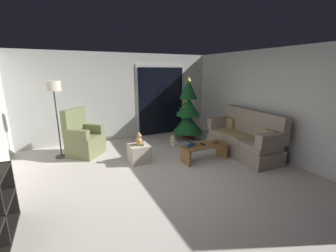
{
  "coord_description": "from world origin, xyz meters",
  "views": [
    {
      "loc": [
        -1.6,
        -3.43,
        2.0
      ],
      "look_at": [
        0.4,
        0.7,
        0.85
      ],
      "focal_mm": 23.67,
      "sensor_mm": 36.0,
      "label": 1
    }
  ],
  "objects_px": {
    "christmas_tree": "(188,112)",
    "teddy_bear_cream_by_tree": "(173,141)",
    "teddy_bear_honey": "(139,140)",
    "remote_black": "(203,144)",
    "floor_lamp": "(54,94)",
    "remote_graphite": "(216,143)",
    "book_stack": "(189,144)",
    "ottoman": "(139,153)",
    "coffee_table": "(205,150)",
    "cell_phone": "(189,141)",
    "couch": "(244,138)",
    "armchair": "(83,139)"
  },
  "relations": [
    {
      "from": "christmas_tree",
      "to": "teddy_bear_cream_by_tree",
      "type": "bearing_deg",
      "value": -154.45
    },
    {
      "from": "teddy_bear_honey",
      "to": "teddy_bear_cream_by_tree",
      "type": "xyz_separation_m",
      "value": [
        1.2,
        0.71,
        -0.4
      ]
    },
    {
      "from": "remote_black",
      "to": "floor_lamp",
      "type": "bearing_deg",
      "value": 151.52
    },
    {
      "from": "remote_graphite",
      "to": "book_stack",
      "type": "xyz_separation_m",
      "value": [
        -0.65,
        0.11,
        0.04
      ]
    },
    {
      "from": "book_stack",
      "to": "ottoman",
      "type": "bearing_deg",
      "value": 153.02
    },
    {
      "from": "coffee_table",
      "to": "teddy_bear_honey",
      "type": "bearing_deg",
      "value": 156.92
    },
    {
      "from": "cell_phone",
      "to": "floor_lamp",
      "type": "height_order",
      "value": "floor_lamp"
    },
    {
      "from": "coffee_table",
      "to": "teddy_bear_cream_by_tree",
      "type": "height_order",
      "value": "coffee_table"
    },
    {
      "from": "couch",
      "to": "coffee_table",
      "type": "xyz_separation_m",
      "value": [
        -1.1,
        0.08,
        -0.15
      ]
    },
    {
      "from": "coffee_table",
      "to": "ottoman",
      "type": "bearing_deg",
      "value": 156.92
    },
    {
      "from": "remote_graphite",
      "to": "teddy_bear_honey",
      "type": "distance_m",
      "value": 1.75
    },
    {
      "from": "remote_black",
      "to": "book_stack",
      "type": "relative_size",
      "value": 0.66
    },
    {
      "from": "remote_graphite",
      "to": "ottoman",
      "type": "height_order",
      "value": "remote_graphite"
    },
    {
      "from": "floor_lamp",
      "to": "ottoman",
      "type": "bearing_deg",
      "value": -34.4
    },
    {
      "from": "floor_lamp",
      "to": "remote_black",
      "type": "bearing_deg",
      "value": -29.37
    },
    {
      "from": "ottoman",
      "to": "cell_phone",
      "type": "bearing_deg",
      "value": -26.85
    },
    {
      "from": "couch",
      "to": "teddy_bear_honey",
      "type": "relative_size",
      "value": 6.93
    },
    {
      "from": "christmas_tree",
      "to": "book_stack",
      "type": "bearing_deg",
      "value": -119.6
    },
    {
      "from": "remote_black",
      "to": "cell_phone",
      "type": "xyz_separation_m",
      "value": [
        -0.32,
        0.05,
        0.09
      ]
    },
    {
      "from": "couch",
      "to": "remote_black",
      "type": "bearing_deg",
      "value": 174.54
    },
    {
      "from": "ottoman",
      "to": "teddy_bear_cream_by_tree",
      "type": "relative_size",
      "value": 1.54
    },
    {
      "from": "armchair",
      "to": "teddy_bear_honey",
      "type": "distance_m",
      "value": 1.48
    },
    {
      "from": "remote_graphite",
      "to": "teddy_bear_honey",
      "type": "height_order",
      "value": "teddy_bear_honey"
    },
    {
      "from": "remote_graphite",
      "to": "teddy_bear_cream_by_tree",
      "type": "bearing_deg",
      "value": 47.74
    },
    {
      "from": "coffee_table",
      "to": "armchair",
      "type": "distance_m",
      "value": 2.9
    },
    {
      "from": "cell_phone",
      "to": "floor_lamp",
      "type": "bearing_deg",
      "value": 124.96
    },
    {
      "from": "floor_lamp",
      "to": "armchair",
      "type": "bearing_deg",
      "value": -9.26
    },
    {
      "from": "remote_graphite",
      "to": "christmas_tree",
      "type": "bearing_deg",
      "value": 21.88
    },
    {
      "from": "armchair",
      "to": "teddy_bear_cream_by_tree",
      "type": "distance_m",
      "value": 2.32
    },
    {
      "from": "cell_phone",
      "to": "remote_graphite",
      "type": "bearing_deg",
      "value": -32.95
    },
    {
      "from": "teddy_bear_honey",
      "to": "teddy_bear_cream_by_tree",
      "type": "bearing_deg",
      "value": 30.44
    },
    {
      "from": "christmas_tree",
      "to": "couch",
      "type": "bearing_deg",
      "value": -70.28
    },
    {
      "from": "couch",
      "to": "book_stack",
      "type": "height_order",
      "value": "couch"
    },
    {
      "from": "coffee_table",
      "to": "ottoman",
      "type": "xyz_separation_m",
      "value": [
        -1.36,
        0.58,
        -0.05
      ]
    },
    {
      "from": "christmas_tree",
      "to": "armchair",
      "type": "height_order",
      "value": "christmas_tree"
    },
    {
      "from": "remote_graphite",
      "to": "christmas_tree",
      "type": "height_order",
      "value": "christmas_tree"
    },
    {
      "from": "remote_black",
      "to": "teddy_bear_cream_by_tree",
      "type": "height_order",
      "value": "remote_black"
    },
    {
      "from": "book_stack",
      "to": "floor_lamp",
      "type": "distance_m",
      "value": 3.21
    },
    {
      "from": "remote_black",
      "to": "floor_lamp",
      "type": "xyz_separation_m",
      "value": [
        -2.9,
        1.63,
        1.12
      ]
    },
    {
      "from": "coffee_table",
      "to": "floor_lamp",
      "type": "relative_size",
      "value": 0.62
    },
    {
      "from": "coffee_table",
      "to": "christmas_tree",
      "type": "distance_m",
      "value": 1.76
    },
    {
      "from": "christmas_tree",
      "to": "remote_black",
      "type": "bearing_deg",
      "value": -109.17
    },
    {
      "from": "couch",
      "to": "remote_graphite",
      "type": "relative_size",
      "value": 12.67
    },
    {
      "from": "coffee_table",
      "to": "remote_graphite",
      "type": "height_order",
      "value": "remote_graphite"
    },
    {
      "from": "christmas_tree",
      "to": "ottoman",
      "type": "relative_size",
      "value": 4.17
    },
    {
      "from": "remote_black",
      "to": "armchair",
      "type": "distance_m",
      "value": 2.85
    },
    {
      "from": "remote_graphite",
      "to": "floor_lamp",
      "type": "height_order",
      "value": "floor_lamp"
    },
    {
      "from": "ottoman",
      "to": "floor_lamp",
      "type": "bearing_deg",
      "value": 145.6
    },
    {
      "from": "floor_lamp",
      "to": "teddy_bear_honey",
      "type": "relative_size",
      "value": 6.25
    },
    {
      "from": "book_stack",
      "to": "christmas_tree",
      "type": "distance_m",
      "value": 1.79
    }
  ]
}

